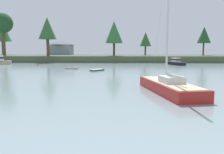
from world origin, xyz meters
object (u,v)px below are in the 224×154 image
dinghy_cream (71,69)px  cruiser_black (175,63)px  sailboat_red (169,89)px  mooring_buoy_red (38,65)px  dinghy_teal (97,70)px

dinghy_cream → cruiser_black: size_ratio=0.44×
sailboat_red → dinghy_cream: (-14.45, 23.92, -0.18)m
dinghy_cream → mooring_buoy_red: (-10.77, 10.36, -0.04)m
dinghy_cream → mooring_buoy_red: 14.95m
dinghy_teal → mooring_buoy_red: (-16.29, 13.19, -0.05)m
dinghy_cream → cruiser_black: (24.30, 14.91, 0.31)m
dinghy_cream → mooring_buoy_red: bearing=136.1°
sailboat_red → cruiser_black: sailboat_red is taller
dinghy_cream → cruiser_black: bearing=31.5°
sailboat_red → dinghy_cream: 27.94m
sailboat_red → cruiser_black: size_ratio=2.13×
sailboat_red → dinghy_cream: sailboat_red is taller
cruiser_black → mooring_buoy_red: bearing=-172.6°
cruiser_black → dinghy_teal: bearing=-136.6°
dinghy_teal → mooring_buoy_red: 20.96m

